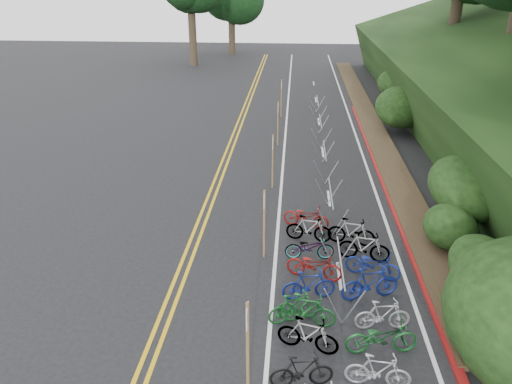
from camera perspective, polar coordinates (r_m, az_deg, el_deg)
ground at (r=13.38m, az=-3.22°, el=-18.44°), size 120.00×120.00×0.00m
road_markings at (r=21.83m, az=1.85°, el=-0.40°), size 7.47×80.00×0.01m
red_curb at (r=23.92m, az=14.30°, el=1.20°), size 0.25×28.00×0.10m
embankment at (r=31.67m, az=26.03°, el=9.86°), size 14.30×48.14×9.11m
bike_racks_rest at (r=24.24m, az=7.83°, el=4.09°), size 1.14×23.00×1.17m
signpost_near at (r=11.50m, az=-0.97°, el=-16.99°), size 0.08×0.40×2.59m
signposts_rest at (r=24.97m, az=2.26°, el=6.29°), size 0.08×18.40×2.50m
bike_front at (r=14.24m, az=4.40°, el=-13.03°), size 0.97×1.59×0.92m
bike_valet at (r=14.73m, az=9.64°, el=-11.82°), size 3.24×12.17×1.09m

